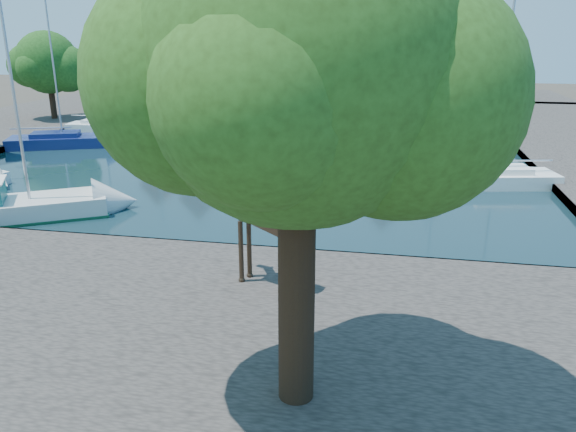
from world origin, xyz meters
name	(u,v)px	position (x,y,z in m)	size (l,w,h in m)	color
ground	(153,249)	(0.00, 0.00, 0.00)	(160.00, 160.00, 0.00)	#38332B
water_basin	(275,139)	(0.00, 24.00, 0.04)	(38.00, 50.00, 0.08)	black
near_quay	(52,330)	(0.00, -7.00, 0.25)	(50.00, 14.00, 0.50)	#49433F
far_quay	(325,94)	(0.00, 56.00, 0.25)	(60.00, 16.00, 0.50)	#49433F
plane_tree	(304,75)	(7.62, -9.01, 7.67)	(8.32, 6.40, 10.62)	#332114
townhouse_west_end	(159,37)	(-23.00, 55.99, 7.36)	(5.44, 9.18, 14.93)	#997753
townhouse_west_mid	(201,31)	(-17.00, 55.99, 8.23)	(5.94, 9.18, 16.79)	beige
townhouse_west_inner	(248,38)	(-10.50, 55.99, 7.35)	(6.43, 9.18, 15.15)	beige
townhouse_center	(296,30)	(-4.00, 55.99, 8.36)	(5.44, 9.18, 16.93)	brown
townhouse_east_inner	(342,35)	(2.00, 55.99, 7.73)	(5.94, 9.18, 15.79)	tan
townhouse_east_mid	(393,32)	(8.50, 55.99, 8.10)	(6.43, 9.18, 16.65)	beige
townhouse_east_end	(445,40)	(15.00, 55.99, 7.11)	(5.44, 9.18, 14.43)	brown
far_tree_far_west	(151,56)	(-21.90, 50.49, 5.18)	(7.28, 5.60, 7.68)	#332114
far_tree_west	(211,57)	(-13.91, 50.49, 5.08)	(6.76, 5.20, 7.36)	#332114
far_tree_mid_west	(273,56)	(-5.89, 50.49, 5.29)	(7.80, 6.00, 8.00)	#332114
far_tree_mid_east	(337,58)	(2.10, 50.49, 5.13)	(7.02, 5.40, 7.52)	#332114
far_tree_east	(405,57)	(10.11, 50.49, 5.24)	(7.54, 5.80, 7.84)	#332114
far_tree_far_east	(475,60)	(18.09, 50.49, 5.08)	(6.76, 5.20, 7.36)	#332114
side_tree_left_far	(49,65)	(-21.90, 27.99, 5.38)	(7.28, 5.60, 7.88)	#332114
giraffe_statue	(258,211)	(5.28, -3.31, 3.00)	(3.42, 1.70, 5.09)	#37281B
sailboat_left_b	(63,139)	(-15.00, 18.01, 0.67)	(8.14, 5.33, 11.40)	navy
sailboat_left_c	(104,125)	(-15.00, 24.31, 0.65)	(6.24, 2.44, 9.52)	white
sailboat_left_d	(155,109)	(-14.69, 34.17, 0.70)	(6.83, 4.15, 11.70)	silver
sailboat_left_e	(190,107)	(-12.00, 37.08, 0.67)	(5.46, 2.89, 9.32)	silver
sailboat_right_a	(494,175)	(15.00, 12.38, 0.68)	(7.23, 3.81, 11.25)	white
sailboat_right_b	(436,164)	(12.00, 15.03, 0.61)	(6.46, 2.82, 10.87)	navy
sailboat_right_c	(434,128)	(12.68, 28.66, 0.58)	(4.52, 2.18, 8.99)	silver
sailboat_right_d	(432,114)	(12.80, 35.74, 0.70)	(6.36, 3.22, 10.28)	white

